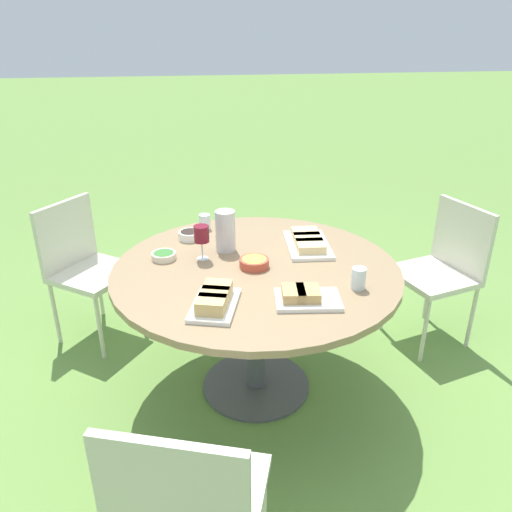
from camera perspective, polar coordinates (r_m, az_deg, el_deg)
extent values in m
plane|color=#668E42|center=(2.93, 0.00, -14.57)|extent=(40.00, 40.00, 0.00)
cylinder|color=#4C4C51|center=(2.92, 0.00, -14.43)|extent=(0.60, 0.60, 0.02)
cylinder|color=#4C4C51|center=(2.71, 0.00, -8.56)|extent=(0.11, 0.11, 0.70)
cylinder|color=#8C7251|center=(2.53, 0.00, -1.60)|extent=(1.45, 1.45, 0.03)
cube|color=beige|center=(3.28, -17.96, -1.92)|extent=(0.60, 0.60, 0.04)
cube|color=beige|center=(3.32, -20.88, 2.32)|extent=(0.29, 0.37, 0.42)
cylinder|color=beige|center=(3.15, -17.42, -7.84)|extent=(0.03, 0.03, 0.43)
cylinder|color=beige|center=(3.39, -12.93, -4.82)|extent=(0.03, 0.03, 0.43)
cylinder|color=beige|center=(3.40, -21.97, -6.07)|extent=(0.03, 0.03, 0.43)
cylinder|color=beige|center=(3.62, -17.47, -3.39)|extent=(0.03, 0.03, 0.43)
cube|color=beige|center=(1.82, -6.90, -25.82)|extent=(0.55, 0.54, 0.04)
cube|color=beige|center=(1.53, -9.65, -25.83)|extent=(0.43, 0.17, 0.42)
cylinder|color=beige|center=(2.09, 0.83, -26.90)|extent=(0.03, 0.03, 0.43)
cylinder|color=beige|center=(2.16, -10.52, -25.10)|extent=(0.03, 0.03, 0.43)
cube|color=beige|center=(3.27, 19.47, -2.18)|extent=(0.52, 0.53, 0.04)
cube|color=beige|center=(3.32, 22.51, 2.00)|extent=(0.14, 0.43, 0.42)
cylinder|color=beige|center=(3.40, 14.41, -4.97)|extent=(0.03, 0.03, 0.43)
cylinder|color=beige|center=(3.15, 18.72, -8.09)|extent=(0.03, 0.03, 0.43)
cylinder|color=beige|center=(3.62, 19.07, -3.66)|extent=(0.03, 0.03, 0.43)
cylinder|color=beige|center=(3.39, 23.43, -6.44)|extent=(0.03, 0.03, 0.43)
cylinder|color=silver|center=(2.67, -3.52, 2.87)|extent=(0.11, 0.11, 0.22)
cone|color=silver|center=(2.63, -4.62, 4.70)|extent=(0.03, 0.03, 0.03)
cylinder|color=silver|center=(2.62, -6.12, -0.29)|extent=(0.06, 0.06, 0.01)
cylinder|color=silver|center=(2.60, -6.17, 0.71)|extent=(0.01, 0.01, 0.09)
cylinder|color=maroon|center=(2.56, -6.26, 2.54)|extent=(0.08, 0.08, 0.09)
cube|color=white|center=(2.21, 5.94, -5.00)|extent=(0.31, 0.23, 0.02)
cube|color=tan|center=(2.19, 4.31, -4.30)|extent=(0.12, 0.14, 0.05)
cube|color=tan|center=(2.20, 5.98, -4.27)|extent=(0.12, 0.14, 0.05)
cube|color=white|center=(2.76, 5.93, 1.25)|extent=(0.26, 0.41, 0.02)
cube|color=#E0C184|center=(2.67, 6.27, 1.13)|extent=(0.16, 0.15, 0.04)
cube|color=#E0C184|center=(2.75, 5.96, 1.85)|extent=(0.16, 0.15, 0.04)
cube|color=#E0C184|center=(2.83, 5.66, 2.54)|extent=(0.16, 0.15, 0.04)
cube|color=white|center=(2.17, -4.74, -5.62)|extent=(0.26, 0.34, 0.02)
cube|color=tan|center=(2.09, -5.16, -5.60)|extent=(0.15, 0.14, 0.06)
cube|color=tan|center=(2.15, -4.78, -4.71)|extent=(0.15, 0.14, 0.06)
cube|color=tan|center=(2.21, -4.42, -3.86)|extent=(0.15, 0.14, 0.06)
cylinder|color=#B74733|center=(2.51, -0.20, -0.82)|extent=(0.15, 0.15, 0.04)
cylinder|color=#E0C147|center=(2.50, -0.20, -0.54)|extent=(0.12, 0.12, 0.02)
cylinder|color=beige|center=(2.64, -10.50, 0.01)|extent=(0.13, 0.13, 0.04)
cylinder|color=#387533|center=(2.64, -10.52, 0.22)|extent=(0.10, 0.10, 0.02)
cylinder|color=white|center=(2.87, -7.56, 2.36)|extent=(0.13, 0.13, 0.05)
cylinder|color=#2D231E|center=(2.86, -7.57, 2.62)|extent=(0.11, 0.11, 0.02)
cylinder|color=silver|center=(2.99, -5.88, 3.91)|extent=(0.07, 0.07, 0.09)
cylinder|color=silver|center=(2.34, 11.64, -2.52)|extent=(0.07, 0.07, 0.10)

